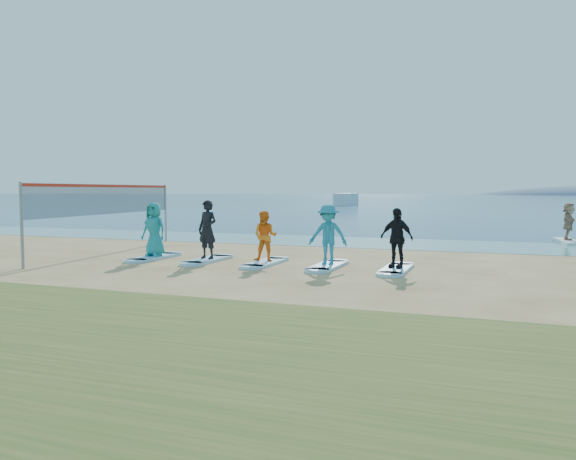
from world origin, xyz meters
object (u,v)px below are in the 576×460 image
(paddleboarder, at_px, (569,221))
(surfboard_2, at_px, (265,263))
(student_3, at_px, (328,234))
(paddleboard, at_px, (568,241))
(surfboard_0, at_px, (155,257))
(student_1, at_px, (207,229))
(student_2, at_px, (265,236))
(volleyball_net, at_px, (108,200))
(surfboard_4, at_px, (396,269))
(student_0, at_px, (154,229))
(student_4, at_px, (396,238))
(boat_offshore_a, at_px, (346,206))
(surfboard_3, at_px, (328,266))
(surfboard_1, at_px, (208,260))

(paddleboarder, distance_m, surfboard_2, 14.66)
(surfboard_2, relative_size, student_3, 1.25)
(paddleboard, distance_m, surfboard_0, 17.48)
(student_1, xyz_separation_m, student_2, (2.00, 0.00, -0.16))
(student_1, bearing_deg, surfboard_2, 11.87)
(volleyball_net, bearing_deg, surfboard_4, -5.78)
(student_0, distance_m, student_1, 2.00)
(paddleboarder, distance_m, student_4, 12.43)
(boat_offshore_a, height_order, surfboard_4, boat_offshore_a)
(surfboard_3, height_order, student_4, student_4)
(surfboard_0, relative_size, student_2, 1.43)
(boat_offshore_a, bearing_deg, surfboard_2, -79.72)
(surfboard_0, xyz_separation_m, surfboard_4, (7.98, 0.00, 0.00))
(paddleboard, xyz_separation_m, boat_offshore_a, (-24.18, 53.74, -0.06))
(surfboard_4, bearing_deg, surfboard_1, 180.00)
(surfboard_1, bearing_deg, boat_offshore_a, 101.10)
(student_1, xyz_separation_m, surfboard_3, (3.99, 0.00, -0.98))
(volleyball_net, xyz_separation_m, student_2, (6.66, -1.08, -1.04))
(paddleboard, distance_m, student_4, 12.46)
(volleyball_net, height_order, boat_offshore_a, volleyball_net)
(surfboard_4, bearing_deg, volleyball_net, 174.22)
(paddleboarder, xyz_separation_m, surfboard_1, (-11.45, -11.17, -0.88))
(surfboard_2, distance_m, student_4, 4.09)
(volleyball_net, height_order, surfboard_2, volleyball_net)
(surfboard_0, bearing_deg, student_0, 0.00)
(student_0, relative_size, surfboard_4, 0.81)
(surfboard_0, relative_size, surfboard_4, 1.00)
(boat_offshore_a, bearing_deg, student_3, -78.05)
(paddleboarder, height_order, student_2, paddleboarder)
(student_3, height_order, student_4, student_3)
(volleyball_net, xyz_separation_m, student_3, (8.66, -1.08, -0.93))
(surfboard_2, xyz_separation_m, student_2, (0.00, 0.00, 0.82))
(volleyball_net, bearing_deg, student_4, -5.78)
(boat_offshore_a, bearing_deg, student_2, -79.72)
(surfboard_2, bearing_deg, paddleboarder, 49.75)
(student_0, relative_size, student_3, 1.00)
(surfboard_1, height_order, surfboard_4, same)
(volleyball_net, height_order, surfboard_3, volleyball_net)
(surfboard_0, relative_size, surfboard_1, 1.00)
(paddleboarder, bearing_deg, paddleboard, 0.00)
(paddleboarder, distance_m, student_2, 14.63)
(boat_offshore_a, relative_size, surfboard_3, 3.21)
(surfboard_2, relative_size, student_4, 1.31)
(boat_offshore_a, relative_size, student_3, 4.01)
(paddleboard, xyz_separation_m, student_2, (-9.45, -11.17, 0.80))
(paddleboard, height_order, student_0, student_0)
(student_0, distance_m, surfboard_3, 6.06)
(volleyball_net, distance_m, surfboard_2, 7.00)
(boat_offshore_a, relative_size, surfboard_2, 3.21)
(student_1, height_order, surfboard_2, student_1)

